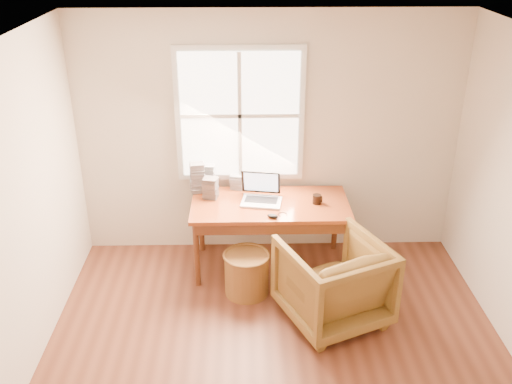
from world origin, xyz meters
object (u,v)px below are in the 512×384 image
(laptop, at_px, (261,189))
(cd_stack_a, at_px, (208,177))
(armchair, at_px, (333,281))
(desk, at_px, (270,205))
(wicker_stool, at_px, (247,274))
(coffee_mug, at_px, (317,199))

(laptop, bearing_deg, cd_stack_a, 156.99)
(armchair, bearing_deg, desk, -82.82)
(desk, xyz_separation_m, cd_stack_a, (-0.64, 0.35, 0.16))
(wicker_stool, bearing_deg, desk, 62.90)
(laptop, height_order, coffee_mug, laptop)
(armchair, relative_size, coffee_mug, 9.08)
(wicker_stool, height_order, cd_stack_a, cd_stack_a)
(laptop, bearing_deg, wicker_stool, -98.43)
(wicker_stool, xyz_separation_m, coffee_mug, (0.72, 0.46, 0.58))
(wicker_stool, height_order, laptop, laptop)
(desk, bearing_deg, laptop, -179.67)
(armchair, relative_size, wicker_stool, 2.03)
(desk, bearing_deg, coffee_mug, -2.61)
(laptop, distance_m, cd_stack_a, 0.66)
(wicker_stool, distance_m, laptop, 0.85)
(armchair, height_order, coffee_mug, coffee_mug)
(wicker_stool, xyz_separation_m, cd_stack_a, (-0.40, 0.84, 0.68))
(wicker_stool, bearing_deg, cd_stack_a, 115.38)
(laptop, bearing_deg, coffee_mug, 7.48)
(wicker_stool, bearing_deg, armchair, -27.66)
(laptop, bearing_deg, desk, 9.95)
(desk, relative_size, laptop, 3.71)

